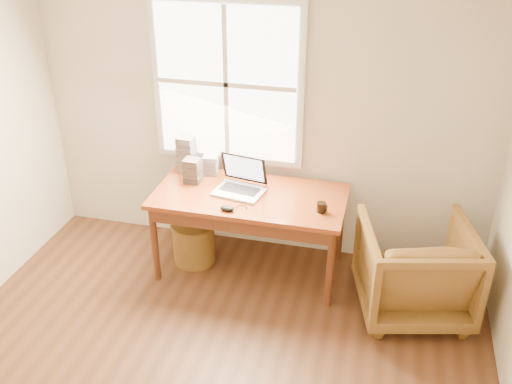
{
  "coord_description": "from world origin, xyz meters",
  "views": [
    {
      "loc": [
        1.06,
        -2.23,
        3.01
      ],
      "look_at": [
        0.09,
        1.65,
        0.86
      ],
      "focal_mm": 40.0,
      "sensor_mm": 36.0,
      "label": 1
    }
  ],
  "objects_px": {
    "wicker_stool": "(194,243)",
    "laptop": "(239,177)",
    "armchair": "(415,269)",
    "coffee_mug": "(321,207)",
    "cd_stack_a": "(190,155)",
    "desk": "(250,196)"
  },
  "relations": [
    {
      "from": "desk",
      "to": "laptop",
      "type": "distance_m",
      "value": 0.19
    },
    {
      "from": "desk",
      "to": "armchair",
      "type": "height_order",
      "value": "armchair"
    },
    {
      "from": "desk",
      "to": "cd_stack_a",
      "type": "xyz_separation_m",
      "value": [
        -0.65,
        0.36,
        0.15
      ]
    },
    {
      "from": "desk",
      "to": "wicker_stool",
      "type": "distance_m",
      "value": 0.75
    },
    {
      "from": "wicker_stool",
      "to": "laptop",
      "type": "distance_m",
      "value": 0.83
    },
    {
      "from": "desk",
      "to": "armchair",
      "type": "bearing_deg",
      "value": -8.96
    },
    {
      "from": "wicker_stool",
      "to": "coffee_mug",
      "type": "bearing_deg",
      "value": -7.31
    },
    {
      "from": "cd_stack_a",
      "to": "desk",
      "type": "bearing_deg",
      "value": -28.86
    },
    {
      "from": "wicker_stool",
      "to": "laptop",
      "type": "xyz_separation_m",
      "value": [
        0.43,
        -0.01,
        0.71
      ]
    },
    {
      "from": "cd_stack_a",
      "to": "wicker_stool",
      "type": "bearing_deg",
      "value": -70.27
    },
    {
      "from": "laptop",
      "to": "wicker_stool",
      "type": "bearing_deg",
      "value": -170.88
    },
    {
      "from": "laptop",
      "to": "cd_stack_a",
      "type": "height_order",
      "value": "laptop"
    },
    {
      "from": "armchair",
      "to": "wicker_stool",
      "type": "bearing_deg",
      "value": -20.44
    },
    {
      "from": "armchair",
      "to": "coffee_mug",
      "type": "distance_m",
      "value": 0.87
    },
    {
      "from": "desk",
      "to": "laptop",
      "type": "height_order",
      "value": "laptop"
    },
    {
      "from": "wicker_stool",
      "to": "laptop",
      "type": "height_order",
      "value": "laptop"
    },
    {
      "from": "desk",
      "to": "coffee_mug",
      "type": "height_order",
      "value": "coffee_mug"
    },
    {
      "from": "desk",
      "to": "wicker_stool",
      "type": "xyz_separation_m",
      "value": [
        -0.52,
        0.0,
        -0.54
      ]
    },
    {
      "from": "coffee_mug",
      "to": "wicker_stool",
      "type": "bearing_deg",
      "value": -173.89
    },
    {
      "from": "wicker_stool",
      "to": "laptop",
      "type": "relative_size",
      "value": 0.9
    },
    {
      "from": "desk",
      "to": "coffee_mug",
      "type": "distance_m",
      "value": 0.64
    },
    {
      "from": "coffee_mug",
      "to": "desk",
      "type": "bearing_deg",
      "value": -179.88
    }
  ]
}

